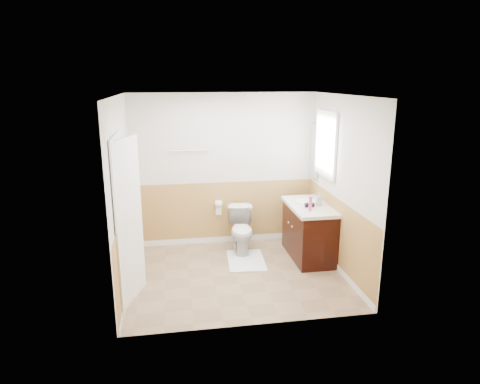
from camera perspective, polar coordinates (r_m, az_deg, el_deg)
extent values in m
plane|color=#8C7051|center=(6.16, -0.55, -11.03)|extent=(3.00, 3.00, 0.00)
plane|color=white|center=(5.54, -0.61, 12.89)|extent=(3.00, 3.00, 0.00)
plane|color=silver|center=(6.98, -2.22, 2.95)|extent=(3.00, 0.00, 3.00)
plane|color=silver|center=(4.50, 1.97, -3.84)|extent=(3.00, 0.00, 3.00)
plane|color=silver|center=(5.70, -15.65, -0.34)|extent=(0.00, 3.00, 3.00)
plane|color=silver|center=(6.13, 13.42, 0.86)|extent=(0.00, 3.00, 3.00)
plane|color=tan|center=(7.16, -2.15, -2.95)|extent=(3.00, 0.00, 3.00)
plane|color=tan|center=(4.80, 1.86, -12.30)|extent=(3.00, 0.00, 3.00)
plane|color=tan|center=(5.93, -15.03, -7.34)|extent=(0.00, 2.60, 2.60)
plane|color=tan|center=(6.34, 12.91, -5.73)|extent=(0.00, 2.60, 2.60)
imported|color=silver|center=(6.82, 0.22, -5.16)|extent=(0.45, 0.72, 0.71)
cube|color=white|center=(6.58, 0.81, -9.19)|extent=(0.60, 0.84, 0.02)
cube|color=black|center=(6.67, 9.24, -5.41)|extent=(0.55, 1.10, 0.80)
sphere|color=silver|center=(6.44, 7.04, -4.65)|extent=(0.03, 0.03, 0.03)
sphere|color=silver|center=(6.63, 6.56, -4.08)|extent=(0.03, 0.03, 0.03)
cube|color=silver|center=(6.53, 9.31, -1.92)|extent=(0.60, 1.15, 0.05)
cylinder|color=white|center=(6.66, 9.00, -1.26)|extent=(0.36, 0.36, 0.02)
cylinder|color=#B6B6BD|center=(6.71, 10.48, -0.70)|extent=(0.02, 0.02, 0.14)
cylinder|color=#EA3C92|center=(6.20, 9.43, -1.54)|extent=(0.05, 0.05, 0.22)
imported|color=#969BA9|center=(6.49, 10.60, -0.97)|extent=(0.10, 0.11, 0.19)
cylinder|color=black|center=(6.40, 9.33, -1.73)|extent=(0.14, 0.07, 0.07)
cylinder|color=black|center=(6.40, 9.06, -2.00)|extent=(0.03, 0.03, 0.07)
cube|color=silver|center=(7.07, 9.98, 5.36)|extent=(0.02, 0.35, 0.90)
cube|color=white|center=(6.56, 11.47, 6.33)|extent=(0.04, 0.80, 1.00)
cube|color=white|center=(6.57, 11.60, 6.33)|extent=(0.01, 0.70, 0.90)
cube|color=white|center=(5.33, -14.89, -3.94)|extent=(0.29, 0.78, 2.04)
cube|color=white|center=(5.33, -15.71, -3.87)|extent=(0.02, 0.92, 2.10)
sphere|color=silver|center=(5.65, -13.95, -3.53)|extent=(0.06, 0.06, 0.06)
cylinder|color=silver|center=(6.82, -6.80, 5.56)|extent=(0.62, 0.02, 0.02)
cylinder|color=silver|center=(7.03, -2.91, -1.59)|extent=(0.14, 0.02, 0.02)
cylinder|color=white|center=(7.03, -2.91, -1.59)|extent=(0.10, 0.11, 0.11)
cube|color=white|center=(7.07, -2.90, -2.44)|extent=(0.10, 0.01, 0.16)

